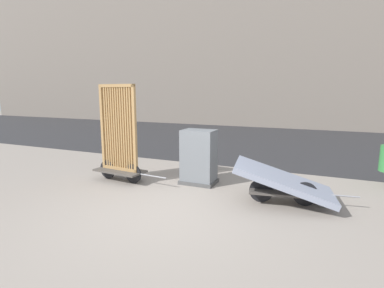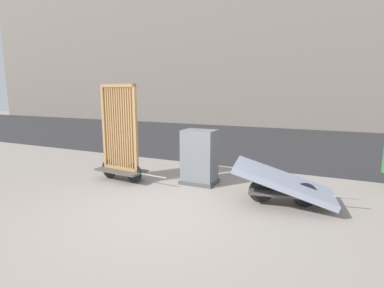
% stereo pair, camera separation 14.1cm
% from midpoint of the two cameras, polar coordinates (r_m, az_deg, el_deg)
% --- Properties ---
extents(ground_plane, '(60.00, 60.00, 0.00)m').
position_cam_midpoint_polar(ground_plane, '(5.40, -6.32, -12.86)').
color(ground_plane, gray).
extents(road_strip, '(56.00, 9.87, 0.01)m').
position_cam_midpoint_polar(road_strip, '(13.25, 12.36, 0.66)').
color(road_strip, '#2D2D30').
rests_on(road_strip, ground_plane).
extents(building_facade, '(48.00, 4.00, 10.98)m').
position_cam_midpoint_polar(building_facade, '(20.23, 17.07, 19.19)').
color(building_facade, slate).
rests_on(building_facade, ground_plane).
extents(bike_cart_with_bedframe, '(1.94, 0.68, 2.26)m').
position_cam_midpoint_polar(bike_cart_with_bedframe, '(7.18, -14.28, -0.07)').
color(bike_cart_with_bedframe, '#4C4742').
rests_on(bike_cart_with_bedframe, ground_plane).
extents(bike_cart_with_mattress, '(2.27, 1.32, 0.78)m').
position_cam_midpoint_polar(bike_cart_with_mattress, '(5.85, 16.36, -6.99)').
color(bike_cart_with_mattress, '#4C4742').
rests_on(bike_cart_with_mattress, ground_plane).
extents(utility_cabinet, '(0.79, 0.59, 1.24)m').
position_cam_midpoint_polar(utility_cabinet, '(6.83, 0.71, -2.82)').
color(utility_cabinet, '#4C4C4C').
rests_on(utility_cabinet, ground_plane).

